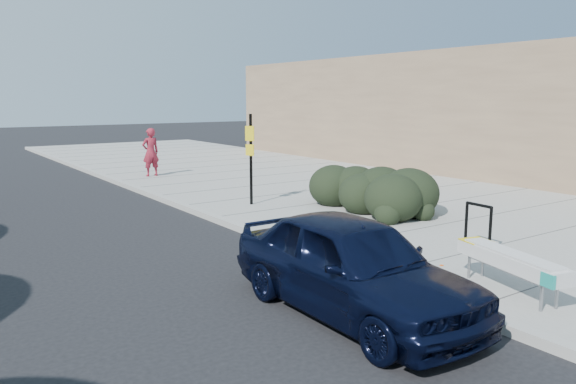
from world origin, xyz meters
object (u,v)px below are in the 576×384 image
object	(u,v)px
sign_post	(251,154)
pedestrian	(151,152)
bench	(511,261)
sedan_navy	(352,265)
bike_rack	(478,222)

from	to	relation	value
sign_post	pedestrian	distance (m)	7.52
bench	sedan_navy	bearing A→B (deg)	171.80
sign_post	pedestrian	size ratio (longest dim) A/B	1.38
bike_rack	sedan_navy	xyz separation A→B (m)	(-4.16, -0.85, 0.03)
bench	bike_rack	xyz separation A→B (m)	(1.71, 1.89, 0.07)
sign_post	sedan_navy	bearing A→B (deg)	-134.61
bike_rack	bench	bearing A→B (deg)	-128.64
bench	bike_rack	size ratio (longest dim) A/B	2.26
sign_post	sedan_navy	distance (m)	8.42
sedan_navy	pedestrian	world-z (taller)	pedestrian
pedestrian	bench	bearing A→B (deg)	85.23
sedan_navy	pedestrian	distance (m)	15.59
bench	pedestrian	size ratio (longest dim) A/B	1.15
bench	sign_post	distance (m)	8.95
pedestrian	sign_post	bearing A→B (deg)	87.56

